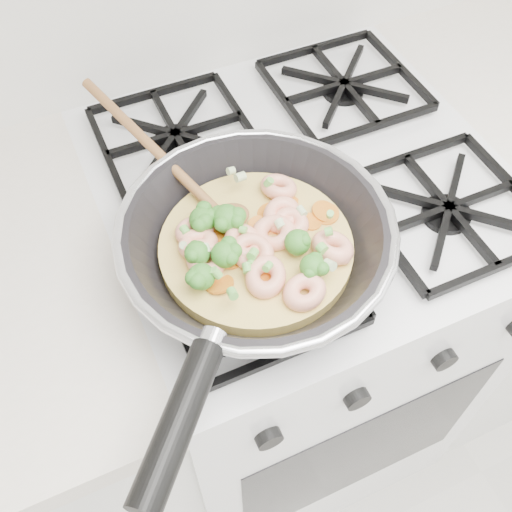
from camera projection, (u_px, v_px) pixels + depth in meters
name	position (u px, v px, depth m)	size (l,w,h in m)	color
stove	(291.00, 323.00, 1.25)	(0.60, 0.60, 0.92)	white
skillet	(254.00, 244.00, 0.74)	(0.42, 0.58, 0.11)	black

